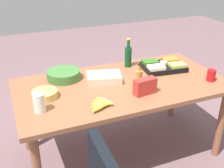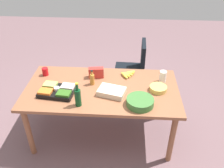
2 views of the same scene
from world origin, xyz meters
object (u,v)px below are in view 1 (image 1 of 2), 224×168
Objects in this scene: chip_bowl at (45,94)px; mayo_jar at (39,103)px; dressing_bottle at (139,77)px; conference_table at (122,91)px; chip_bag_red at (145,86)px; red_solo_cup at (211,75)px; wine_bottle at (128,56)px; sheet_cake at (104,78)px; salad_bowl at (64,75)px; banana_bunch at (102,104)px; veggie_tray at (163,66)px.

mayo_jar is at bearing 70.40° from chip_bowl.
dressing_bottle is 0.92m from mayo_jar.
conference_table is 12.75× the size of mayo_jar.
chip_bag_red is 1.82× the size of red_solo_cup.
dressing_bottle is 0.68× the size of wine_bottle.
conference_table is at bearing -18.14° from red_solo_cup.
sheet_cake reaches higher than chip_bowl.
mayo_jar is 0.48× the size of salad_bowl.
chip_bag_red is 0.70m from red_solo_cup.
chip_bag_red is at bearing 79.93° from dressing_bottle.
banana_bunch is at bearing 28.24° from dressing_bottle.
chip_bowl is 1.40× the size of mayo_jar.
wine_bottle reaches higher than dressing_bottle.
salad_bowl is (1.28, -0.57, -0.01)m from red_solo_cup.
dressing_bottle reaches higher than conference_table.
chip_bag_red reaches higher than veggie_tray.
salad_bowl is (-0.24, -0.30, 0.01)m from chip_bowl.
chip_bag_red is at bearing 111.19° from conference_table.
wine_bottle is 2.77× the size of red_solo_cup.
veggie_tray is (-0.40, -0.23, -0.04)m from dressing_bottle.
mayo_jar is (0.08, 0.21, 0.05)m from chip_bowl.
sheet_cake is 1.05× the size of wine_bottle.
salad_bowl is (0.34, -0.19, 0.01)m from sheet_cake.
banana_bunch is at bearing 140.07° from chip_bowl.
salad_bowl reaches higher than banana_bunch.
conference_table is 0.57m from veggie_tray.
mayo_jar is 0.60m from salad_bowl.
red_solo_cup is 0.35× the size of salad_bowl.
red_solo_cup reaches higher than sheet_cake.
red_solo_cup is at bearing 158.02° from sheet_cake.
veggie_tray is 1.41× the size of sheet_cake.
conference_table is 0.21m from sheet_cake.
mayo_jar is (0.65, 0.32, 0.04)m from sheet_cake.
red_solo_cup is at bearing 156.00° from salad_bowl.
mayo_jar reaches higher than chip_bowl.
chip_bag_red is at bearing -0.59° from red_solo_cup.
mayo_jar is 0.70× the size of banana_bunch.
red_solo_cup is (-0.94, 0.38, 0.02)m from sheet_cake.
conference_table is 6.41× the size of wine_bottle.
mayo_jar reaches higher than veggie_tray.
chip_bowl is 0.51m from banana_bunch.
dressing_bottle is at bearing -15.00° from red_solo_cup.
sheet_cake is at bearing -36.79° from dressing_bottle.
salad_bowl is at bearing -75.92° from banana_bunch.
chip_bag_red is (-0.81, 0.26, 0.04)m from chip_bowl.
salad_bowl is at bearing -44.37° from chip_bag_red.
dressing_bottle is at bearing 147.28° from salad_bowl.
chip_bowl is at bearing -109.60° from mayo_jar.
banana_bunch is (0.45, 0.24, -0.05)m from dressing_bottle.
conference_table is at bearing -68.81° from chip_bag_red.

